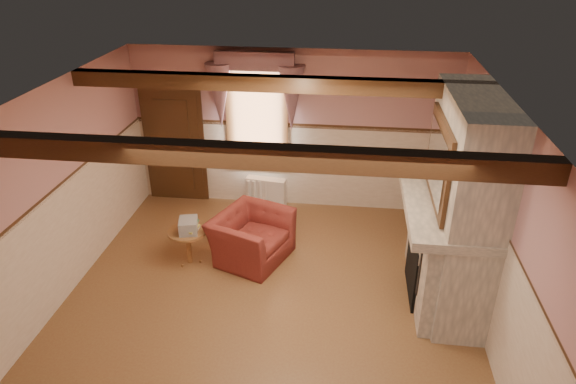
# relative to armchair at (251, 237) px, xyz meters

# --- Properties ---
(floor) EXTENTS (5.50, 6.00, 0.01)m
(floor) POSITION_rel_armchair_xyz_m (0.40, -1.16, -0.36)
(floor) COLOR brown
(floor) RESTS_ON ground
(ceiling) EXTENTS (5.50, 6.00, 0.01)m
(ceiling) POSITION_rel_armchair_xyz_m (0.40, -1.16, 2.44)
(ceiling) COLOR silver
(ceiling) RESTS_ON wall_back
(wall_back) EXTENTS (5.50, 0.02, 2.80)m
(wall_back) POSITION_rel_armchair_xyz_m (0.40, 1.84, 1.04)
(wall_back) COLOR tan
(wall_back) RESTS_ON floor
(wall_left) EXTENTS (0.02, 6.00, 2.80)m
(wall_left) POSITION_rel_armchair_xyz_m (-2.35, -1.16, 1.04)
(wall_left) COLOR tan
(wall_left) RESTS_ON floor
(wall_right) EXTENTS (0.02, 6.00, 2.80)m
(wall_right) POSITION_rel_armchair_xyz_m (3.15, -1.16, 1.04)
(wall_right) COLOR tan
(wall_right) RESTS_ON floor
(wainscot) EXTENTS (5.50, 6.00, 1.50)m
(wainscot) POSITION_rel_armchair_xyz_m (0.40, -1.16, 0.39)
(wainscot) COLOR beige
(wainscot) RESTS_ON floor
(chair_rail) EXTENTS (5.50, 6.00, 0.08)m
(chair_rail) POSITION_rel_armchair_xyz_m (0.40, -1.16, 1.14)
(chair_rail) COLOR black
(chair_rail) RESTS_ON wainscot
(firebox) EXTENTS (0.20, 0.95, 0.90)m
(firebox) POSITION_rel_armchair_xyz_m (2.40, -0.56, 0.09)
(firebox) COLOR black
(firebox) RESTS_ON floor
(armchair) EXTENTS (1.31, 1.39, 0.72)m
(armchair) POSITION_rel_armchair_xyz_m (0.00, 0.00, 0.00)
(armchair) COLOR maroon
(armchair) RESTS_ON floor
(side_table) EXTENTS (0.69, 0.69, 0.55)m
(side_table) POSITION_rel_armchair_xyz_m (-0.91, -0.24, -0.09)
(side_table) COLOR brown
(side_table) RESTS_ON floor
(book_stack) EXTENTS (0.33, 0.37, 0.20)m
(book_stack) POSITION_rel_armchair_xyz_m (-0.87, -0.26, 0.29)
(book_stack) COLOR #B7AD8C
(book_stack) RESTS_ON side_table
(radiator) EXTENTS (0.72, 0.28, 0.60)m
(radiator) POSITION_rel_armchair_xyz_m (-0.02, 1.54, -0.06)
(radiator) COLOR white
(radiator) RESTS_ON floor
(bowl) EXTENTS (0.31, 0.31, 0.08)m
(bowl) POSITION_rel_armchair_xyz_m (2.64, -0.36, 1.10)
(bowl) COLOR brown
(bowl) RESTS_ON mantel
(mantel_clock) EXTENTS (0.14, 0.24, 0.20)m
(mantel_clock) POSITION_rel_armchair_xyz_m (2.64, 0.25, 1.16)
(mantel_clock) COLOR black
(mantel_clock) RESTS_ON mantel
(oil_lamp) EXTENTS (0.11, 0.11, 0.28)m
(oil_lamp) POSITION_rel_armchair_xyz_m (2.64, -0.07, 1.20)
(oil_lamp) COLOR #B37932
(oil_lamp) RESTS_ON mantel
(candle_red) EXTENTS (0.06, 0.06, 0.16)m
(candle_red) POSITION_rel_armchair_xyz_m (2.64, -1.00, 1.14)
(candle_red) COLOR #B42916
(candle_red) RESTS_ON mantel
(jar_yellow) EXTENTS (0.06, 0.06, 0.12)m
(jar_yellow) POSITION_rel_armchair_xyz_m (2.64, -0.98, 1.12)
(jar_yellow) COLOR yellow
(jar_yellow) RESTS_ON mantel
(fireplace) EXTENTS (0.85, 2.00, 2.80)m
(fireplace) POSITION_rel_armchair_xyz_m (2.82, -0.56, 1.04)
(fireplace) COLOR gray
(fireplace) RESTS_ON floor
(mantel) EXTENTS (1.05, 2.05, 0.12)m
(mantel) POSITION_rel_armchair_xyz_m (2.64, -0.56, 1.00)
(mantel) COLOR gray
(mantel) RESTS_ON fireplace
(overmantel_mirror) EXTENTS (0.06, 1.44, 1.04)m
(overmantel_mirror) POSITION_rel_armchair_xyz_m (2.46, -0.56, 1.61)
(overmantel_mirror) COLOR silver
(overmantel_mirror) RESTS_ON fireplace
(door) EXTENTS (1.10, 0.10, 2.10)m
(door) POSITION_rel_armchair_xyz_m (-1.70, 1.78, 0.69)
(door) COLOR black
(door) RESTS_ON floor
(window) EXTENTS (1.06, 0.08, 2.02)m
(window) POSITION_rel_armchair_xyz_m (-0.20, 1.81, 1.29)
(window) COLOR white
(window) RESTS_ON wall_back
(window_drapes) EXTENTS (1.30, 0.14, 1.40)m
(window_drapes) POSITION_rel_armchair_xyz_m (-0.20, 1.72, 1.89)
(window_drapes) COLOR gray
(window_drapes) RESTS_ON wall_back
(ceiling_beam_front) EXTENTS (5.50, 0.18, 0.20)m
(ceiling_beam_front) POSITION_rel_armchair_xyz_m (0.40, -2.36, 2.34)
(ceiling_beam_front) COLOR black
(ceiling_beam_front) RESTS_ON ceiling
(ceiling_beam_back) EXTENTS (5.50, 0.18, 0.20)m
(ceiling_beam_back) POSITION_rel_armchair_xyz_m (0.40, 0.04, 2.34)
(ceiling_beam_back) COLOR black
(ceiling_beam_back) RESTS_ON ceiling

